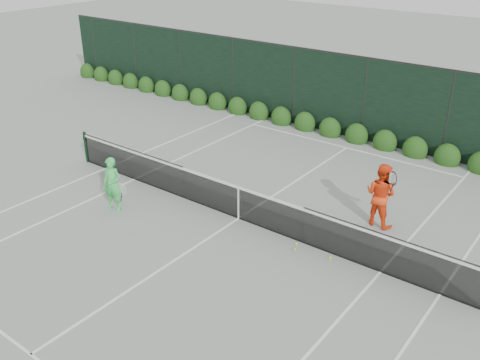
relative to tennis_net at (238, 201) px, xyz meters
The scene contains 8 objects.
ground 0.53m from the tennis_net, ahead, with size 80.00×80.00×0.00m, color gray.
tennis_net is the anchor object (origin of this frame).
player_woman 3.51m from the tennis_net, 151.76° to the right, with size 0.66×0.50×1.54m.
player_man 3.76m from the tennis_net, 32.65° to the left, with size 0.94×0.76×1.75m.
court_lines 0.53m from the tennis_net, ahead, with size 11.03×23.83×0.01m.
windscreen_fence 2.88m from the tennis_net, 89.49° to the right, with size 32.00×21.07×3.06m.
hedge_row 7.16m from the tennis_net, 89.80° to the left, with size 31.66×0.65×0.94m.
tennis_balls 2.41m from the tennis_net, ahead, with size 1.04×0.31×0.07m.
Camera 1 is at (7.68, -10.07, 7.24)m, focal length 40.00 mm.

